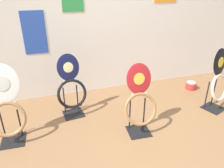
{
  "coord_description": "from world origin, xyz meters",
  "views": [
    {
      "loc": [
        -0.86,
        -1.5,
        1.81
      ],
      "look_at": [
        -0.07,
        0.96,
        0.55
      ],
      "focal_mm": 35.0,
      "sensor_mm": 36.0,
      "label": 1
    }
  ],
  "objects_px": {
    "toilet_seat_display_crimson_swirl": "(140,102)",
    "toilet_seat_display_jazz_black": "(219,82)",
    "toilet_seat_display_navy_moon": "(71,90)",
    "paint_can": "(191,85)",
    "toilet_seat_display_white_plain": "(6,110)"
  },
  "relations": [
    {
      "from": "toilet_seat_display_crimson_swirl",
      "to": "toilet_seat_display_navy_moon",
      "type": "height_order",
      "value": "toilet_seat_display_crimson_swirl"
    },
    {
      "from": "toilet_seat_display_navy_moon",
      "to": "toilet_seat_display_crimson_swirl",
      "type": "bearing_deg",
      "value": -41.23
    },
    {
      "from": "toilet_seat_display_white_plain",
      "to": "toilet_seat_display_jazz_black",
      "type": "relative_size",
      "value": 1.03
    },
    {
      "from": "toilet_seat_display_navy_moon",
      "to": "paint_can",
      "type": "xyz_separation_m",
      "value": [
        2.15,
        0.17,
        -0.33
      ]
    },
    {
      "from": "toilet_seat_display_crimson_swirl",
      "to": "paint_can",
      "type": "xyz_separation_m",
      "value": [
        1.4,
        0.83,
        -0.36
      ]
    },
    {
      "from": "toilet_seat_display_crimson_swirl",
      "to": "paint_can",
      "type": "bearing_deg",
      "value": 30.65
    },
    {
      "from": "toilet_seat_display_jazz_black",
      "to": "paint_can",
      "type": "distance_m",
      "value": 0.77
    },
    {
      "from": "toilet_seat_display_white_plain",
      "to": "toilet_seat_display_navy_moon",
      "type": "relative_size",
      "value": 1.07
    },
    {
      "from": "toilet_seat_display_navy_moon",
      "to": "paint_can",
      "type": "distance_m",
      "value": 2.18
    },
    {
      "from": "toilet_seat_display_crimson_swirl",
      "to": "toilet_seat_display_jazz_black",
      "type": "height_order",
      "value": "toilet_seat_display_jazz_black"
    },
    {
      "from": "toilet_seat_display_navy_moon",
      "to": "toilet_seat_display_jazz_black",
      "type": "distance_m",
      "value": 2.13
    },
    {
      "from": "toilet_seat_display_crimson_swirl",
      "to": "toilet_seat_display_navy_moon",
      "type": "relative_size",
      "value": 1.01
    },
    {
      "from": "paint_can",
      "to": "toilet_seat_display_crimson_swirl",
      "type": "bearing_deg",
      "value": -149.35
    },
    {
      "from": "toilet_seat_display_crimson_swirl",
      "to": "paint_can",
      "type": "relative_size",
      "value": 4.8
    },
    {
      "from": "toilet_seat_display_white_plain",
      "to": "toilet_seat_display_navy_moon",
      "type": "height_order",
      "value": "toilet_seat_display_white_plain"
    }
  ]
}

